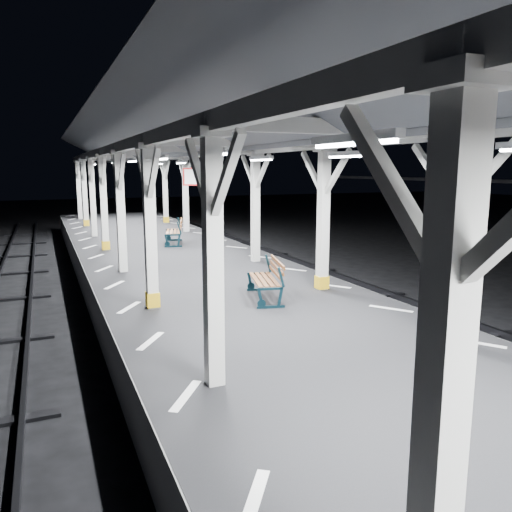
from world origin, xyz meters
TOP-DOWN VIEW (x-y plane):
  - ground at (0.00, 0.00)m, footprint 120.00×120.00m
  - platform at (0.00, 0.00)m, footprint 6.00×50.00m
  - hazard_stripes_left at (-2.45, 0.00)m, footprint 1.00×48.00m
  - hazard_stripes_right at (2.45, 0.00)m, footprint 1.00×48.00m
  - track_right at (5.00, 0.00)m, footprint 2.20×60.00m
  - canopy at (0.00, -0.02)m, footprint 5.40×49.00m
  - bench_mid at (0.49, 1.73)m, footprint 0.97×1.69m
  - bench_far at (0.65, 10.53)m, footprint 1.07×1.85m

SIDE VIEW (x-z plane):
  - ground at x=0.00m, z-range 0.00..0.00m
  - track_right at x=5.00m, z-range 0.00..0.16m
  - platform at x=0.00m, z-range 0.00..1.00m
  - hazard_stripes_left at x=-2.45m, z-range 1.00..1.01m
  - hazard_stripes_right at x=2.45m, z-range 1.00..1.01m
  - bench_mid at x=0.49m, z-range 1.03..1.90m
  - bench_far at x=0.65m, z-range 1.03..1.98m
  - canopy at x=0.00m, z-range 2.23..6.88m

